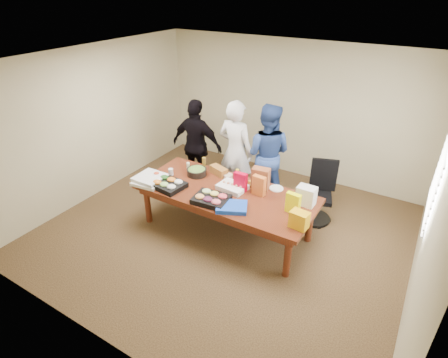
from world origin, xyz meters
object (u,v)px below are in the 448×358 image
Objects in this scene: conference_table at (226,211)px; person_center at (236,151)px; sheet_cake at (232,187)px; person_right at (267,154)px; salad_bowl at (197,172)px; office_chair at (318,194)px.

conference_table is 1.22m from person_center.
person_right is at bearing 92.83° from sheet_cake.
conference_table is 0.85m from salad_bowl.
office_chair is 0.55× the size of person_center.
person_right is (0.10, 1.26, 0.54)m from conference_table.
office_chair reaches higher than conference_table.
sheet_cake is (0.05, 0.11, 0.41)m from conference_table.
office_chair is 2.05m from salad_bowl.
office_chair is 3.10× the size of salad_bowl.
office_chair reaches higher than salad_bowl.
person_right is at bearing 149.91° from office_chair.
sheet_cake is at bearing -7.94° from salad_bowl.
conference_table is 1.56m from office_chair.
sheet_cake is at bearing 120.32° from person_center.
person_right is (0.49, 0.25, -0.02)m from person_center.
conference_table is 0.43m from sheet_cake.
conference_table is 1.49× the size of person_center.
person_right is at bearing 85.60° from conference_table.
salad_bowl is at bearing 72.94° from person_center.
person_center is at bearing 69.22° from salad_bowl.
sheet_cake is at bearing -158.34° from office_chair.
person_center is at bearing 121.57° from sheet_cake.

